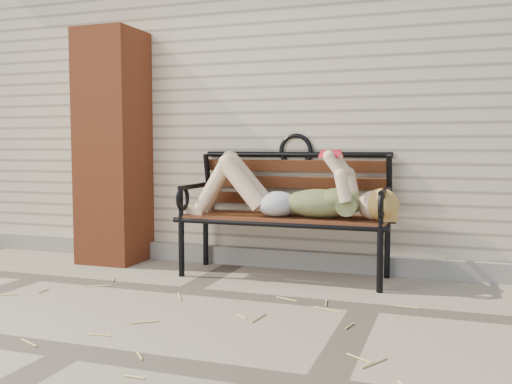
% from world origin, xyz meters
% --- Properties ---
extents(ground, '(80.00, 80.00, 0.00)m').
position_xyz_m(ground, '(0.00, 0.00, 0.00)').
color(ground, gray).
rests_on(ground, ground).
extents(house_wall, '(8.00, 4.00, 3.00)m').
position_xyz_m(house_wall, '(0.00, 3.00, 1.50)').
color(house_wall, beige).
rests_on(house_wall, ground).
extents(foundation_strip, '(8.00, 0.10, 0.15)m').
position_xyz_m(foundation_strip, '(0.00, 0.97, 0.07)').
color(foundation_strip, gray).
rests_on(foundation_strip, ground).
extents(brick_pillar, '(0.50, 0.50, 2.00)m').
position_xyz_m(brick_pillar, '(-2.30, 0.75, 1.00)').
color(brick_pillar, '#994222').
rests_on(brick_pillar, ground).
extents(garden_bench, '(1.72, 0.69, 1.11)m').
position_xyz_m(garden_bench, '(-0.72, 0.74, 0.62)').
color(garden_bench, black).
rests_on(garden_bench, ground).
extents(reading_woman, '(1.62, 0.37, 0.51)m').
position_xyz_m(reading_woman, '(-0.71, 0.60, 0.66)').
color(reading_woman, '#093145').
rests_on(reading_woman, ground).
extents(straw_scatter, '(3.04, 1.73, 0.01)m').
position_xyz_m(straw_scatter, '(-0.78, -0.59, 0.01)').
color(straw_scatter, '#DDC96C').
rests_on(straw_scatter, ground).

